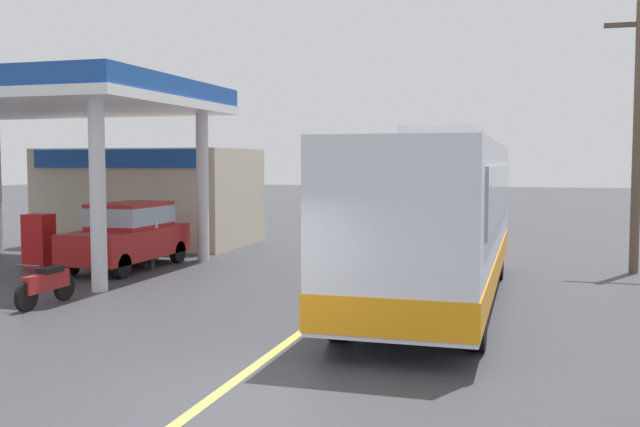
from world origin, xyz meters
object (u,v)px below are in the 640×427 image
object	(u,v)px
car_at_pump	(128,232)
pedestrian_near_pump	(149,235)
pedestrian_by_shop	(154,228)
minibus_opposing_lane	(400,194)
coach_bus_main	(437,220)
motorcycle_parked_forecourt	(46,284)

from	to	relation	value
car_at_pump	pedestrian_near_pump	xyz separation A→B (m)	(0.52, 0.19, -0.08)
car_at_pump	pedestrian_by_shop	distance (m)	2.12
minibus_opposing_lane	pedestrian_by_shop	xyz separation A→B (m)	(-5.26, -13.19, -0.54)
coach_bus_main	car_at_pump	world-z (taller)	coach_bus_main
pedestrian_near_pump	motorcycle_parked_forecourt	bearing A→B (deg)	-83.02
minibus_opposing_lane	car_at_pump	bearing A→B (deg)	-107.68
coach_bus_main	pedestrian_near_pump	bearing A→B (deg)	163.53
pedestrian_near_pump	pedestrian_by_shop	world-z (taller)	same
coach_bus_main	car_at_pump	bearing A→B (deg)	165.61
pedestrian_near_pump	pedestrian_by_shop	xyz separation A→B (m)	(-0.91, 1.89, 0.00)
minibus_opposing_lane	motorcycle_parked_forecourt	size ratio (longest dim) A/B	3.41
pedestrian_near_pump	pedestrian_by_shop	bearing A→B (deg)	115.69
minibus_opposing_lane	pedestrian_by_shop	distance (m)	14.21
coach_bus_main	pedestrian_by_shop	distance (m)	10.14
motorcycle_parked_forecourt	coach_bus_main	bearing A→B (deg)	20.29
coach_bus_main	car_at_pump	xyz separation A→B (m)	(-8.75, 2.24, -0.71)
car_at_pump	pedestrian_by_shop	xyz separation A→B (m)	(-0.39, 2.08, -0.08)
pedestrian_by_shop	motorcycle_parked_forecourt	bearing A→B (deg)	-77.73
pedestrian_by_shop	minibus_opposing_lane	bearing A→B (deg)	68.26
car_at_pump	coach_bus_main	bearing A→B (deg)	-14.39
car_at_pump	motorcycle_parked_forecourt	world-z (taller)	car_at_pump
minibus_opposing_lane	coach_bus_main	bearing A→B (deg)	-77.50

